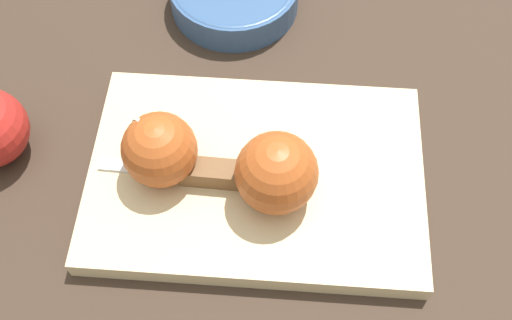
{
  "coord_description": "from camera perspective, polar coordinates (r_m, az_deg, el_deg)",
  "views": [
    {
      "loc": [
        -0.01,
        0.29,
        0.53
      ],
      "look_at": [
        0.0,
        0.0,
        0.04
      ],
      "focal_mm": 42.0,
      "sensor_mm": 36.0,
      "label": 1
    }
  ],
  "objects": [
    {
      "name": "ground_plane",
      "position": [
        0.6,
        -0.0,
        -2.09
      ],
      "size": [
        4.0,
        4.0,
        0.0
      ],
      "primitive_type": "plane",
      "color": "#38281E"
    },
    {
      "name": "apple_half_left",
      "position": [
        0.54,
        1.93,
        -1.24
      ],
      "size": [
        0.08,
        0.08,
        0.08
      ],
      "rotation": [
        0.0,
        0.0,
        0.04
      ],
      "color": "#AD4C1E",
      "rests_on": "cutting_board"
    },
    {
      "name": "apple_half_right",
      "position": [
        0.56,
        -9.18,
        1.13
      ],
      "size": [
        0.07,
        0.07,
        0.07
      ],
      "rotation": [
        0.0,
        0.0,
        0.68
      ],
      "color": "#AD4C1E",
      "rests_on": "cutting_board"
    },
    {
      "name": "knife",
      "position": [
        0.57,
        -4.95,
        -1.22
      ],
      "size": [
        0.14,
        0.03,
        0.02
      ],
      "rotation": [
        0.0,
        0.0,
        -0.08
      ],
      "color": "silver",
      "rests_on": "cutting_board"
    },
    {
      "name": "cutting_board",
      "position": [
        0.59,
        -0.0,
        -1.55
      ],
      "size": [
        0.34,
        0.24,
        0.02
      ],
      "color": "#D1B789",
      "rests_on": "ground_plane"
    }
  ]
}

